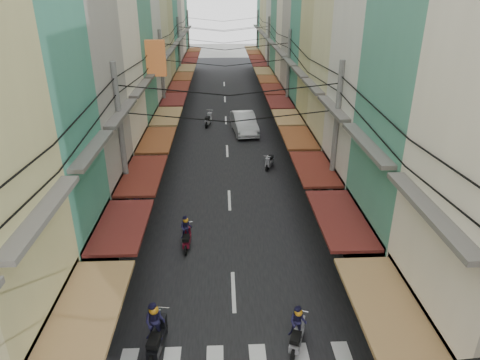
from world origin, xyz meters
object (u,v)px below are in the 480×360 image
object	(u,v)px
bicycle	(382,231)
traffic_sign	(369,247)
white_car	(244,132)
market_umbrella	(409,227)

from	to	relation	value
bicycle	traffic_sign	xyz separation A→B (m)	(-2.22, -4.20, 1.87)
bicycle	white_car	bearing A→B (deg)	6.02
market_umbrella	traffic_sign	distance (m)	2.19
bicycle	market_umbrella	bearing A→B (deg)	160.28
bicycle	market_umbrella	size ratio (longest dim) A/B	0.69
bicycle	traffic_sign	world-z (taller)	traffic_sign
market_umbrella	traffic_sign	size ratio (longest dim) A/B	0.92
traffic_sign	white_car	bearing A→B (deg)	100.57
market_umbrella	white_car	bearing A→B (deg)	106.51
white_car	bicycle	world-z (taller)	white_car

